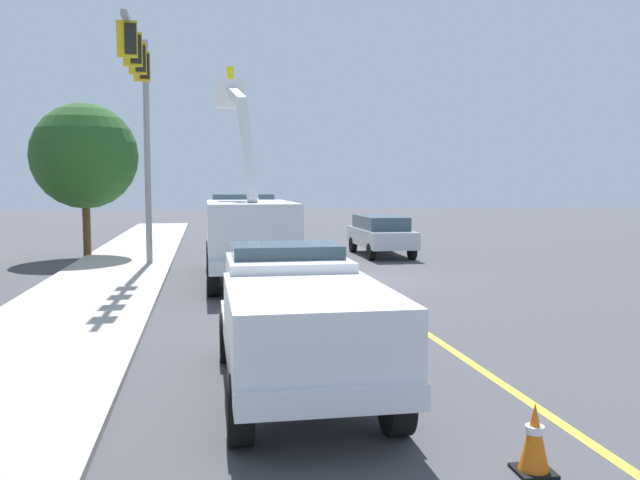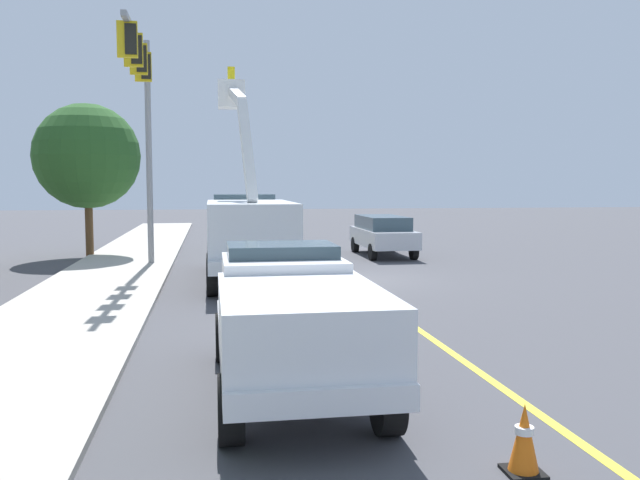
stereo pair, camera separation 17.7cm
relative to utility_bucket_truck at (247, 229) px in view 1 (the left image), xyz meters
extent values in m
plane|color=#47474C|center=(-0.52, -3.15, -1.61)|extent=(120.00, 120.00, 0.00)
cube|color=#B2ADA3|center=(-0.68, 4.36, -1.55)|extent=(60.06, 4.86, 0.12)
cube|color=yellow|center=(-0.52, -3.15, -1.61)|extent=(49.99, 1.21, 0.01)
cube|color=silver|center=(-0.21, -0.01, -0.71)|extent=(8.25, 2.67, 0.36)
cube|color=silver|center=(2.42, 0.04, 0.06)|extent=(2.67, 2.40, 1.60)
cube|color=#384C56|center=(2.62, 0.05, 0.76)|extent=(1.85, 2.14, 0.64)
cube|color=silver|center=(-1.19, -0.03, 0.01)|extent=(5.30, 2.61, 1.80)
cube|color=white|center=(-1.70, 0.05, 2.44)|extent=(2.20, 0.53, 3.12)
cube|color=white|center=(0.47, 0.30, 4.26)|extent=(2.51, 0.57, 0.93)
cube|color=white|center=(1.67, 0.44, 4.44)|extent=(0.90, 0.90, 0.90)
cube|color=yellow|center=(1.67, 0.44, 5.04)|extent=(0.36, 0.24, 0.60)
cylinder|color=black|center=(2.64, 1.17, -1.09)|extent=(1.05, 0.36, 1.04)
cylinder|color=black|center=(2.69, -1.08, -1.09)|extent=(1.05, 0.36, 1.04)
cylinder|color=black|center=(-1.71, 1.08, -1.09)|extent=(1.05, 0.36, 1.04)
cylinder|color=black|center=(-1.66, -1.17, -1.09)|extent=(1.05, 0.36, 1.04)
cylinder|color=black|center=(-3.02, 1.05, -1.09)|extent=(1.05, 0.36, 1.04)
cylinder|color=black|center=(-2.97, -1.20, -1.09)|extent=(1.05, 0.36, 1.04)
cube|color=white|center=(-11.59, -0.25, -0.86)|extent=(5.64, 2.22, 0.30)
cube|color=white|center=(-10.35, -0.23, -0.31)|extent=(2.06, 1.97, 1.10)
cube|color=#384C56|center=(-10.15, -0.22, 0.17)|extent=(1.38, 1.79, 0.56)
cube|color=white|center=(-12.59, -0.27, -0.46)|extent=(3.40, 2.17, 1.10)
cylinder|color=black|center=(-9.76, 0.73, -1.19)|extent=(0.85, 0.32, 0.84)
cylinder|color=black|center=(-9.72, -1.16, -1.19)|extent=(0.85, 0.32, 0.84)
cylinder|color=black|center=(-13.45, 0.65, -1.19)|extent=(0.85, 0.32, 0.84)
cylinder|color=black|center=(-13.41, -1.23, -1.19)|extent=(0.85, 0.32, 0.84)
cube|color=silver|center=(6.23, -5.94, -0.82)|extent=(4.84, 2.00, 0.70)
cube|color=#384C56|center=(6.38, -5.94, -0.22)|extent=(3.49, 1.74, 0.60)
cylinder|color=black|center=(4.62, -6.83, -1.27)|extent=(0.68, 0.25, 0.68)
cylinder|color=black|center=(4.58, -5.12, -1.27)|extent=(0.68, 0.25, 0.68)
cylinder|color=black|center=(7.88, -6.76, -1.27)|extent=(0.68, 0.25, 0.68)
cylinder|color=black|center=(7.84, -5.05, -1.27)|extent=(0.68, 0.25, 0.68)
cube|color=black|center=(-14.70, -2.39, -1.59)|extent=(0.40, 0.40, 0.04)
cone|color=orange|center=(-14.70, -2.39, -1.21)|extent=(0.32, 0.32, 0.72)
cylinder|color=white|center=(-14.70, -2.39, -1.14)|extent=(0.20, 0.20, 0.08)
cube|color=black|center=(-4.74, -1.83, -1.59)|extent=(0.40, 0.40, 0.04)
cone|color=orange|center=(-4.74, -1.83, -1.23)|extent=(0.32, 0.32, 0.68)
cylinder|color=white|center=(-4.74, -1.83, -1.16)|extent=(0.20, 0.20, 0.08)
cube|color=black|center=(3.29, -1.84, -1.59)|extent=(0.40, 0.40, 0.04)
cone|color=orange|center=(3.29, -1.84, -1.16)|extent=(0.32, 0.32, 0.83)
cylinder|color=white|center=(3.29, -1.84, -1.07)|extent=(0.20, 0.20, 0.08)
cylinder|color=gray|center=(4.10, 3.46, 2.52)|extent=(0.22, 0.22, 8.26)
cube|color=gray|center=(0.82, 3.39, 6.00)|extent=(6.56, 0.30, 0.16)
cube|color=gold|center=(2.64, 3.43, 5.45)|extent=(0.13, 0.56, 1.00)
cube|color=black|center=(2.65, 3.33, 5.45)|extent=(0.21, 0.32, 0.84)
cube|color=gold|center=(1.19, 3.40, 5.45)|extent=(0.13, 0.56, 1.00)
cube|color=black|center=(1.19, 3.30, 5.45)|extent=(0.21, 0.32, 0.84)
cube|color=gold|center=(-0.27, 3.37, 5.45)|extent=(0.13, 0.56, 1.00)
cube|color=black|center=(-0.27, 3.27, 5.45)|extent=(0.21, 0.32, 0.84)
cube|color=gold|center=(-1.73, 3.34, 5.45)|extent=(0.13, 0.56, 1.00)
cube|color=black|center=(-1.73, 3.24, 5.45)|extent=(0.21, 0.32, 0.84)
cylinder|color=brown|center=(7.44, 6.32, -0.27)|extent=(0.32, 0.32, 2.68)
sphere|color=#285623|center=(7.44, 6.32, 2.59)|extent=(4.33, 4.33, 4.33)
camera|label=1|loc=(-21.02, 0.86, 1.44)|focal=37.02mm
camera|label=2|loc=(-21.04, 0.69, 1.44)|focal=37.02mm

